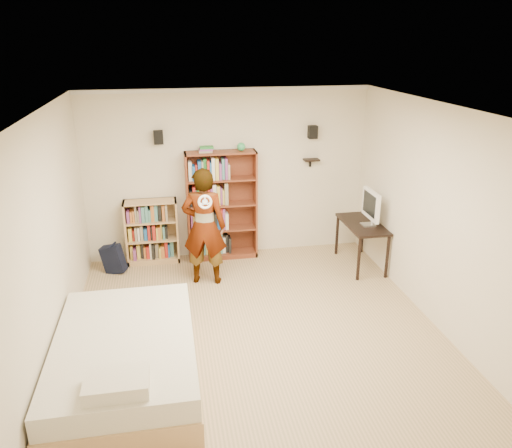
{
  "coord_description": "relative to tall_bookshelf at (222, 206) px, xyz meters",
  "views": [
    {
      "loc": [
        -0.97,
        -5.18,
        3.42
      ],
      "look_at": [
        0.1,
        0.6,
        1.2
      ],
      "focal_mm": 35.0,
      "sensor_mm": 36.0,
      "label": 1
    }
  ],
  "objects": [
    {
      "name": "ground",
      "position": [
        0.13,
        -2.34,
        -0.88
      ],
      "size": [
        4.5,
        5.0,
        0.01
      ],
      "primitive_type": "cube",
      "color": "tan",
      "rests_on": "ground"
    },
    {
      "name": "room_shell",
      "position": [
        0.13,
        -2.34,
        0.88
      ],
      "size": [
        4.52,
        5.02,
        2.71
      ],
      "color": "beige",
      "rests_on": "ground"
    },
    {
      "name": "crown_molding",
      "position": [
        0.13,
        -2.34,
        1.79
      ],
      "size": [
        4.5,
        5.0,
        0.06
      ],
      "color": "silver",
      "rests_on": "room_shell"
    },
    {
      "name": "speaker_left",
      "position": [
        -0.92,
        0.06,
        1.12
      ],
      "size": [
        0.14,
        0.12,
        0.2
      ],
      "primitive_type": "cube",
      "color": "black",
      "rests_on": "room_shell"
    },
    {
      "name": "speaker_right",
      "position": [
        1.48,
        0.06,
        1.12
      ],
      "size": [
        0.14,
        0.12,
        0.2
      ],
      "primitive_type": "cube",
      "color": "black",
      "rests_on": "room_shell"
    },
    {
      "name": "wall_shelf",
      "position": [
        1.48,
        0.07,
        0.67
      ],
      "size": [
        0.25,
        0.16,
        0.02
      ],
      "primitive_type": "cube",
      "color": "black",
      "rests_on": "room_shell"
    },
    {
      "name": "tall_bookshelf",
      "position": [
        0.0,
        0.0,
        0.0
      ],
      "size": [
        1.11,
        0.32,
        1.76
      ],
      "primitive_type": null,
      "color": "brown",
      "rests_on": "ground"
    },
    {
      "name": "low_bookshelf",
      "position": [
        -1.12,
        0.01,
        -0.37
      ],
      "size": [
        0.82,
        0.31,
        1.03
      ],
      "primitive_type": null,
      "color": "tan",
      "rests_on": "ground"
    },
    {
      "name": "computer_desk",
      "position": [
        2.1,
        -0.73,
        -0.52
      ],
      "size": [
        0.52,
        1.05,
        0.71
      ],
      "primitive_type": null,
      "color": "black",
      "rests_on": "ground"
    },
    {
      "name": "imac",
      "position": [
        2.15,
        -0.83,
        0.11
      ],
      "size": [
        0.19,
        0.56,
        0.55
      ],
      "primitive_type": null,
      "rotation": [
        0.0,
        0.0,
        -0.15
      ],
      "color": "white",
      "rests_on": "computer_desk"
    },
    {
      "name": "daybed",
      "position": [
        -1.38,
        -2.97,
        -0.55
      ],
      "size": [
        1.44,
        2.22,
        0.65
      ],
      "primitive_type": null,
      "color": "white",
      "rests_on": "ground"
    },
    {
      "name": "person",
      "position": [
        -0.35,
        -0.85,
        -0.01
      ],
      "size": [
        0.71,
        0.54,
        1.73
      ],
      "primitive_type": "imported",
      "rotation": [
        0.0,
        0.0,
        2.93
      ],
      "color": "black",
      "rests_on": "ground"
    },
    {
      "name": "wii_wheel",
      "position": [
        -0.35,
        -1.17,
        0.46
      ],
      "size": [
        0.19,
        0.07,
        0.2
      ],
      "primitive_type": "torus",
      "rotation": [
        1.36,
        0.0,
        0.0
      ],
      "color": "white",
      "rests_on": "person"
    },
    {
      "name": "navy_bag",
      "position": [
        -1.72,
        -0.28,
        -0.65
      ],
      "size": [
        0.39,
        0.32,
        0.45
      ],
      "primitive_type": null,
      "rotation": [
        0.0,
        0.0,
        -0.36
      ],
      "color": "black",
      "rests_on": "ground"
    }
  ]
}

